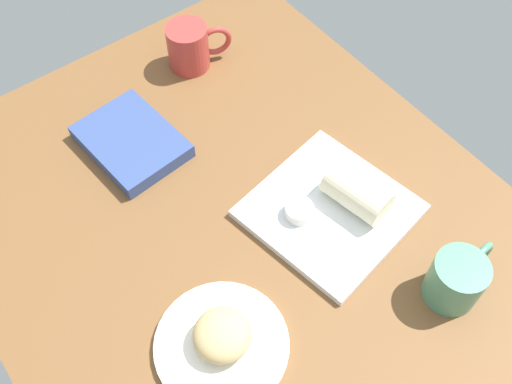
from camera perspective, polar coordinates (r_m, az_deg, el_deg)
dining_table at (r=109.95cm, az=-1.47°, el=-3.36°), size 110.00×90.00×4.00cm
round_plate at (r=97.66cm, az=-3.28°, el=-14.34°), size 21.41×21.41×1.40cm
scone_pastry at (r=94.71cm, az=-3.23°, el=-13.40°), size 11.06×11.13×5.22cm
square_plate at (r=109.30cm, az=7.00°, el=-1.76°), size 29.87×29.87×1.60cm
sauce_cup at (r=106.30cm, az=4.13°, el=-1.79°), size 5.10×5.10×2.35cm
breakfast_wrap at (r=107.10cm, az=9.59°, el=-0.08°), size 12.73×8.78×6.70cm
book_stack at (r=119.34cm, az=-11.75°, el=4.71°), size 21.53×17.11×3.08cm
coffee_mug at (r=102.71cm, az=18.58°, el=-7.81°), size 8.92×13.90×9.37cm
second_mug at (r=130.86cm, az=-6.29°, el=13.61°), size 8.75×13.61×9.89cm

